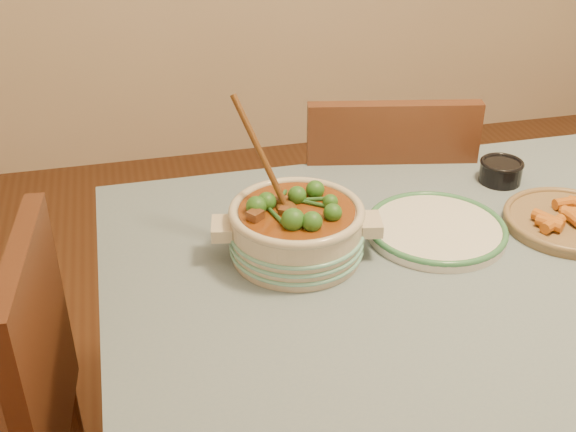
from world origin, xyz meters
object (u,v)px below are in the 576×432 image
at_px(dining_table, 532,303).
at_px(white_plate, 436,229).
at_px(chair_far, 379,221).
at_px(stew_casserole, 296,226).
at_px(fried_plate, 569,219).
at_px(condiment_bowl, 501,170).

distance_m(dining_table, white_plate, 0.24).
height_order(white_plate, chair_far, chair_far).
distance_m(white_plate, chair_far, 0.52).
distance_m(stew_casserole, fried_plate, 0.59).
xyz_separation_m(stew_casserole, white_plate, (0.30, 0.00, -0.05)).
bearing_deg(condiment_bowl, chair_far, 124.65).
distance_m(stew_casserole, condiment_bowl, 0.58).
relative_size(dining_table, fried_plate, 6.19).
distance_m(stew_casserole, chair_far, 0.66).
bearing_deg(condiment_bowl, fried_plate, -79.45).
relative_size(stew_casserole, chair_far, 0.37).
bearing_deg(stew_casserole, condiment_bowl, 19.10).
xyz_separation_m(dining_table, white_plate, (-0.15, 0.16, 0.11)).
xyz_separation_m(condiment_bowl, chair_far, (-0.19, 0.27, -0.27)).
relative_size(dining_table, stew_casserole, 4.96).
bearing_deg(dining_table, fried_plate, 41.49).
bearing_deg(dining_table, stew_casserole, 161.59).
height_order(dining_table, condiment_bowl, condiment_bowl).
xyz_separation_m(dining_table, chair_far, (-0.09, 0.61, -0.15)).
bearing_deg(stew_casserole, fried_plate, -3.16).
bearing_deg(fried_plate, stew_casserole, 176.84).
bearing_deg(white_plate, fried_plate, -7.45).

